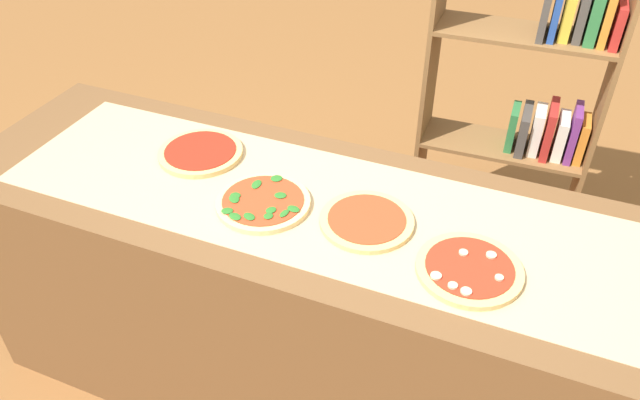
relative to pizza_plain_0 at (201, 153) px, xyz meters
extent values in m
plane|color=brown|center=(0.48, -0.10, -0.95)|extent=(12.00, 12.00, 0.00)
cube|color=brown|center=(0.48, -0.10, -0.48)|extent=(2.45, 0.74, 0.94)
cube|color=tan|center=(0.48, -0.10, -0.01)|extent=(2.04, 0.56, 0.00)
cylinder|color=#DBB26B|center=(0.00, 0.00, 0.00)|extent=(0.29, 0.29, 0.02)
cylinder|color=#AD2314|center=(0.00, 0.00, 0.01)|extent=(0.24, 0.24, 0.00)
cylinder|color=#E5C17F|center=(0.32, -0.17, 0.00)|extent=(0.29, 0.29, 0.02)
cylinder|color=red|center=(0.32, -0.17, 0.01)|extent=(0.25, 0.25, 0.00)
ellipsoid|color=#286B23|center=(0.41, -0.20, 0.01)|extent=(0.03, 0.04, 0.00)
ellipsoid|color=#286B23|center=(0.24, -0.20, 0.01)|extent=(0.05, 0.05, 0.00)
ellipsoid|color=#286B23|center=(0.37, -0.20, 0.01)|extent=(0.04, 0.04, 0.00)
ellipsoid|color=#286B23|center=(0.23, -0.18, 0.01)|extent=(0.03, 0.03, 0.00)
ellipsoid|color=#286B23|center=(0.27, -0.11, 0.01)|extent=(0.03, 0.05, 0.00)
ellipsoid|color=#286B23|center=(0.36, -0.13, 0.01)|extent=(0.05, 0.04, 0.00)
ellipsoid|color=#286B23|center=(0.37, -0.23, 0.01)|extent=(0.03, 0.03, 0.00)
ellipsoid|color=#286B23|center=(0.31, -0.05, 0.01)|extent=(0.05, 0.05, 0.00)
ellipsoid|color=#286B23|center=(0.43, -0.17, 0.01)|extent=(0.05, 0.04, 0.00)
ellipsoid|color=#286B23|center=(0.25, -0.26, 0.01)|extent=(0.05, 0.04, 0.00)
ellipsoid|color=#286B23|center=(0.28, -0.27, 0.01)|extent=(0.05, 0.04, 0.00)
ellipsoid|color=#286B23|center=(0.32, -0.26, 0.01)|extent=(0.05, 0.04, 0.00)
cylinder|color=#DBB26B|center=(0.64, -0.13, 0.00)|extent=(0.28, 0.28, 0.02)
cylinder|color=red|center=(0.64, -0.13, 0.01)|extent=(0.23, 0.23, 0.00)
cylinder|color=#DBB26B|center=(0.96, -0.21, 0.00)|extent=(0.29, 0.29, 0.02)
cylinder|color=red|center=(0.96, -0.21, 0.01)|extent=(0.24, 0.24, 0.00)
cylinder|color=#C6B28E|center=(0.89, -0.29, 0.01)|extent=(0.03, 0.03, 0.01)
cylinder|color=#C6B28E|center=(1.01, -0.15, 0.01)|extent=(0.03, 0.03, 0.01)
cylinder|color=#C6B28E|center=(0.93, -0.17, 0.01)|extent=(0.03, 0.03, 0.01)
cylinder|color=#C6B28E|center=(1.04, -0.23, 0.01)|extent=(0.02, 0.02, 0.01)
cylinder|color=#C6B28E|center=(0.93, -0.30, 0.01)|extent=(0.03, 0.03, 0.01)
cylinder|color=#C6B28E|center=(0.97, -0.31, 0.01)|extent=(0.03, 0.03, 0.01)
cube|color=brown|center=(1.27, 1.10, -0.13)|extent=(0.03, 0.27, 1.65)
cube|color=brown|center=(0.54, 1.07, -0.13)|extent=(0.03, 0.27, 1.65)
cube|color=brown|center=(0.90, 1.09, -0.94)|extent=(0.72, 0.30, 0.02)
cube|color=#2D753D|center=(1.23, 1.10, -0.83)|extent=(0.04, 0.19, 0.20)
cube|color=#B22823|center=(1.18, 1.10, -0.82)|extent=(0.04, 0.22, 0.23)
cube|color=silver|center=(1.14, 1.10, -0.85)|extent=(0.03, 0.20, 0.17)
cube|color=#B22823|center=(1.10, 1.10, -0.84)|extent=(0.03, 0.21, 0.18)
cube|color=brown|center=(0.90, 1.09, -0.40)|extent=(0.72, 0.30, 0.02)
cube|color=orange|center=(1.23, 1.10, -0.29)|extent=(0.04, 0.15, 0.19)
cube|color=#753384|center=(1.19, 1.10, -0.27)|extent=(0.04, 0.17, 0.24)
cube|color=silver|center=(1.15, 1.10, -0.29)|extent=(0.05, 0.16, 0.19)
cube|color=#B22823|center=(1.09, 1.10, -0.27)|extent=(0.04, 0.20, 0.23)
cube|color=silver|center=(1.04, 1.09, -0.29)|extent=(0.05, 0.15, 0.21)
cube|color=#47423D|center=(0.99, 1.09, -0.29)|extent=(0.05, 0.21, 0.19)
cube|color=#2D753D|center=(0.94, 1.09, -0.29)|extent=(0.04, 0.15, 0.19)
cube|color=brown|center=(0.90, 1.09, 0.15)|extent=(0.72, 0.30, 0.02)
cube|color=#B22823|center=(1.24, 1.10, 0.24)|extent=(0.04, 0.19, 0.17)
cube|color=orange|center=(1.19, 1.10, 0.28)|extent=(0.04, 0.18, 0.25)
cube|color=#2D753D|center=(1.15, 1.10, 0.27)|extent=(0.05, 0.17, 0.22)
cube|color=#47423D|center=(1.10, 1.10, 0.26)|extent=(0.04, 0.15, 0.20)
cube|color=gold|center=(1.05, 1.09, 0.24)|extent=(0.05, 0.15, 0.18)
cube|color=#234799|center=(1.00, 1.09, 0.28)|extent=(0.03, 0.20, 0.26)
cube|color=#47423D|center=(0.96, 1.09, 0.26)|extent=(0.04, 0.22, 0.20)
camera|label=1|loc=(1.04, -1.46, 1.16)|focal=34.47mm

